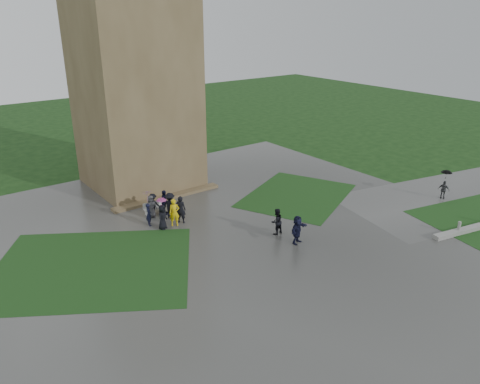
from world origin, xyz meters
TOP-DOWN VIEW (x-y plane):
  - ground at (0.00, 0.00)m, footprint 120.00×120.00m
  - plaza at (0.00, 2.00)m, footprint 34.00×34.00m
  - lawn_inset_left at (-8.50, 4.00)m, footprint 14.10×13.46m
  - lawn_inset_right at (8.50, 5.00)m, footprint 11.12×10.15m
  - tower at (0.00, 15.00)m, footprint 8.00×8.00m
  - tower_plinth at (0.00, 10.60)m, footprint 9.00×0.80m
  - bench at (-2.17, 8.71)m, footprint 1.47×0.49m
  - visitor_cluster at (-2.17, 7.22)m, footprint 2.80×3.55m
  - pedestrian_mid at (2.92, -0.88)m, footprint 1.81×1.08m
  - pedestrian_near at (2.74, 0.88)m, footprint 0.88×0.53m
  - pedestrian_path at (17.14, -2.25)m, footprint 0.80×0.94m

SIDE VIEW (x-z plane):
  - ground at x=0.00m, z-range 0.00..0.00m
  - plaza at x=0.00m, z-range 0.00..0.02m
  - lawn_inset_left at x=-8.50m, z-range 0.02..0.03m
  - lawn_inset_right at x=8.50m, z-range 0.02..0.03m
  - tower_plinth at x=0.00m, z-range 0.02..0.24m
  - bench at x=-2.17m, z-range 0.03..0.88m
  - pedestrian_near at x=2.74m, z-range 0.02..1.78m
  - pedestrian_mid at x=2.92m, z-range 0.02..1.86m
  - visitor_cluster at x=-2.17m, z-range -0.21..2.28m
  - pedestrian_path at x=17.14m, z-range 0.12..2.48m
  - tower at x=0.00m, z-range 0.00..18.00m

